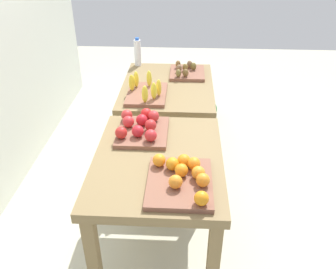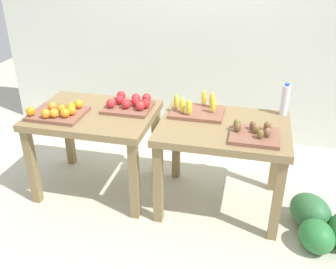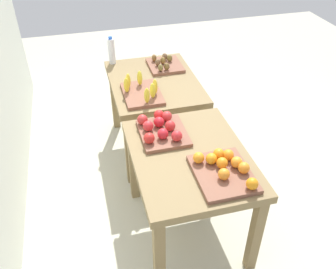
% 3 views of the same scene
% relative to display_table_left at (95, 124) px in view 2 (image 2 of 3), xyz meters
% --- Properties ---
extents(ground_plane, '(8.00, 8.00, 0.00)m').
position_rel_display_table_left_xyz_m(ground_plane, '(0.56, 0.00, -0.66)').
color(ground_plane, beige).
extents(back_wall, '(4.40, 0.12, 3.00)m').
position_rel_display_table_left_xyz_m(back_wall, '(0.56, 1.35, 0.84)').
color(back_wall, silver).
rests_on(back_wall, ground_plane).
extents(display_table_left, '(1.04, 0.80, 0.77)m').
position_rel_display_table_left_xyz_m(display_table_left, '(0.00, 0.00, 0.00)').
color(display_table_left, olive).
rests_on(display_table_left, ground_plane).
extents(display_table_right, '(1.04, 0.80, 0.77)m').
position_rel_display_table_left_xyz_m(display_table_right, '(1.12, 0.00, 0.00)').
color(display_table_right, olive).
rests_on(display_table_right, ground_plane).
extents(orange_bin, '(0.44, 0.36, 0.11)m').
position_rel_display_table_left_xyz_m(orange_bin, '(-0.24, -0.15, 0.15)').
color(orange_bin, brown).
rests_on(orange_bin, display_table_left).
extents(apple_bin, '(0.41, 0.35, 0.11)m').
position_rel_display_table_left_xyz_m(apple_bin, '(0.28, 0.14, 0.16)').
color(apple_bin, brown).
rests_on(apple_bin, display_table_left).
extents(banana_crate, '(0.44, 0.32, 0.17)m').
position_rel_display_table_left_xyz_m(banana_crate, '(0.87, 0.16, 0.15)').
color(banana_crate, brown).
rests_on(banana_crate, display_table_right).
extents(kiwi_bin, '(0.36, 0.32, 0.10)m').
position_rel_display_table_left_xyz_m(kiwi_bin, '(1.36, -0.16, 0.14)').
color(kiwi_bin, brown).
rests_on(kiwi_bin, display_table_right).
extents(water_bottle, '(0.07, 0.07, 0.28)m').
position_rel_display_table_left_xyz_m(water_bottle, '(1.58, 0.32, 0.25)').
color(water_bottle, silver).
rests_on(water_bottle, display_table_right).
extents(watermelon_pile, '(0.67, 0.69, 0.28)m').
position_rel_display_table_left_xyz_m(watermelon_pile, '(1.97, -0.24, -0.53)').
color(watermelon_pile, '#266229').
rests_on(watermelon_pile, ground_plane).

